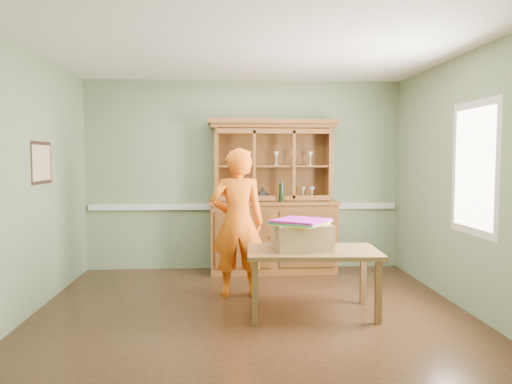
{
  "coord_description": "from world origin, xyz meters",
  "views": [
    {
      "loc": [
        -0.26,
        -5.18,
        1.61
      ],
      "look_at": [
        0.08,
        0.4,
        1.22
      ],
      "focal_mm": 35.0,
      "sensor_mm": 36.0,
      "label": 1
    }
  ],
  "objects": [
    {
      "name": "wall_right",
      "position": [
        2.25,
        0.0,
        1.35
      ],
      "size": [
        0.0,
        4.0,
        4.0
      ],
      "primitive_type": "plane",
      "rotation": [
        1.57,
        0.0,
        -1.57
      ],
      "color": "gray",
      "rests_on": "floor"
    },
    {
      "name": "floor",
      "position": [
        0.0,
        0.0,
        0.0
      ],
      "size": [
        4.5,
        4.5,
        0.0
      ],
      "primitive_type": "plane",
      "color": "#432815",
      "rests_on": "ground"
    },
    {
      "name": "dining_table",
      "position": [
        0.63,
        -0.17,
        0.59
      ],
      "size": [
        1.37,
        0.87,
        0.67
      ],
      "rotation": [
        0.0,
        0.0,
        -0.05
      ],
      "color": "brown",
      "rests_on": "floor"
    },
    {
      "name": "ceiling",
      "position": [
        0.0,
        0.0,
        2.7
      ],
      "size": [
        4.5,
        4.5,
        0.0
      ],
      "primitive_type": "plane",
      "rotation": [
        3.14,
        0.0,
        0.0
      ],
      "color": "white",
      "rests_on": "wall_back"
    },
    {
      "name": "wall_front",
      "position": [
        0.0,
        -2.0,
        1.35
      ],
      "size": [
        4.5,
        0.0,
        4.5
      ],
      "primitive_type": "plane",
      "rotation": [
        -1.57,
        0.0,
        0.0
      ],
      "color": "gray",
      "rests_on": "floor"
    },
    {
      "name": "person",
      "position": [
        -0.13,
        0.53,
        0.86
      ],
      "size": [
        0.64,
        0.44,
        1.71
      ],
      "primitive_type": "imported",
      "rotation": [
        0.0,
        0.0,
        3.19
      ],
      "color": "#FF6410",
      "rests_on": "floor"
    },
    {
      "name": "cardboard_box",
      "position": [
        0.52,
        -0.15,
        0.8
      ],
      "size": [
        0.6,
        0.5,
        0.26
      ],
      "primitive_type": "cube",
      "rotation": [
        0.0,
        0.0,
        0.09
      ],
      "color": "tan",
      "rests_on": "dining_table"
    },
    {
      "name": "wall_left",
      "position": [
        -2.25,
        0.0,
        1.35
      ],
      "size": [
        0.0,
        4.0,
        4.0
      ],
      "primitive_type": "plane",
      "rotation": [
        1.57,
        0.0,
        1.57
      ],
      "color": "gray",
      "rests_on": "floor"
    },
    {
      "name": "wall_back",
      "position": [
        0.0,
        2.0,
        1.35
      ],
      "size": [
        4.5,
        0.0,
        4.5
      ],
      "primitive_type": "plane",
      "rotation": [
        1.57,
        0.0,
        0.0
      ],
      "color": "gray",
      "rests_on": "floor"
    },
    {
      "name": "window_panel",
      "position": [
        2.23,
        -0.3,
        1.5
      ],
      "size": [
        0.03,
        0.96,
        1.36
      ],
      "color": "silver",
      "rests_on": "wall_right"
    },
    {
      "name": "china_hutch",
      "position": [
        0.4,
        1.76,
        0.75
      ],
      "size": [
        1.81,
        0.6,
        2.13
      ],
      "color": "brown",
      "rests_on": "floor"
    },
    {
      "name": "chair_rail",
      "position": [
        0.0,
        1.98,
        0.9
      ],
      "size": [
        4.41,
        0.05,
        0.08
      ],
      "primitive_type": "cube",
      "color": "silver",
      "rests_on": "wall_back"
    },
    {
      "name": "kite_stack",
      "position": [
        0.5,
        -0.17,
        0.95
      ],
      "size": [
        0.67,
        0.67,
        0.05
      ],
      "rotation": [
        0.0,
        0.0,
        0.92
      ],
      "color": "yellow",
      "rests_on": "cardboard_box"
    },
    {
      "name": "framed_map",
      "position": [
        -2.23,
        0.3,
        1.55
      ],
      "size": [
        0.03,
        0.6,
        0.46
      ],
      "color": "#311C13",
      "rests_on": "wall_left"
    }
  ]
}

